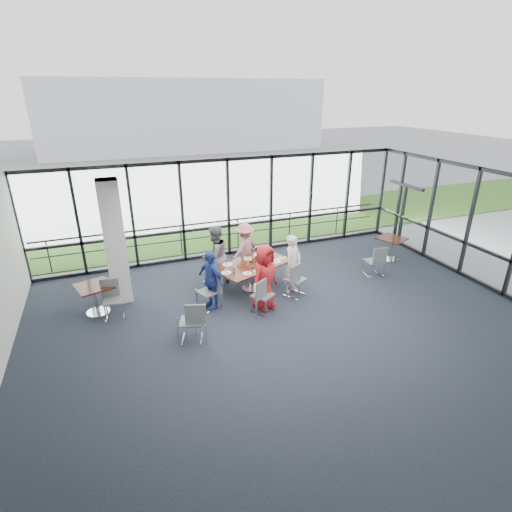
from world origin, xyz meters
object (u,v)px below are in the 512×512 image
object	(u,v)px
side_table_right	(391,242)
diner_end	(211,280)
diner_far_left	(215,256)
diner_near_left	(264,277)
diner_near_right	(293,264)
chair_main_end	(208,292)
chair_spare_lb	(113,300)
chair_main_nl	(263,295)
chair_main_fr	(245,259)
diner_far_right	(245,248)
chair_spare_r	(374,261)
structural_column	(115,243)
side_table_left	(95,290)
chair_main_nr	(295,279)
main_table	(252,268)
chair_main_fl	(211,270)
chair_spare_la	(191,321)

from	to	relation	value
side_table_right	diner_end	size ratio (longest dim) A/B	0.67
diner_far_left	diner_near_left	bearing A→B (deg)	87.25
diner_near_right	diner_far_left	bearing A→B (deg)	117.46
side_table_right	diner_near_left	world-z (taller)	diner_near_left
chair_main_end	chair_spare_lb	world-z (taller)	chair_spare_lb
chair_main_nl	chair_main_fr	xyz separation A→B (m)	(0.39, 2.43, -0.06)
diner_far_right	chair_spare_r	bearing A→B (deg)	123.99
diner_far_left	diner_near_right	bearing A→B (deg)	120.06
structural_column	diner_far_right	bearing A→B (deg)	7.24
side_table_left	chair_spare_r	distance (m)	7.74
chair_main_nr	chair_spare_lb	distance (m)	4.62
chair_main_end	chair_main_nr	bearing A→B (deg)	62.69
side_table_left	main_table	bearing A→B (deg)	-2.34
diner_near_right	chair_main_fl	xyz separation A→B (m)	(-1.93, 1.27, -0.39)
diner_end	chair_main_fl	size ratio (longest dim) A/B	1.83
side_table_left	chair_main_end	size ratio (longest dim) A/B	1.07
diner_far_left	diner_far_right	xyz separation A→B (m)	(1.07, 0.52, -0.11)
main_table	diner_far_right	xyz separation A→B (m)	(0.19, 1.12, 0.13)
side_table_right	diner_far_left	size ratio (longest dim) A/B	0.58
side_table_left	diner_far_right	bearing A→B (deg)	12.68
diner_near_left	chair_main_fr	bearing A→B (deg)	51.80
diner_far_left	chair_spare_r	world-z (taller)	diner_far_left
side_table_right	chair_main_nl	distance (m)	5.36
side_table_right	chair_main_fr	xyz separation A→B (m)	(-4.72, 0.84, -0.21)
main_table	chair_main_fl	distance (m)	1.23
structural_column	diner_end	xyz separation A→B (m)	(2.10, -1.25, -0.83)
diner_near_right	chair_main_fl	distance (m)	2.35
diner_far_right	chair_main_nr	xyz separation A→B (m)	(0.74, -1.92, -0.29)
diner_far_right	diner_end	size ratio (longest dim) A/B	1.00
chair_main_nl	chair_spare_r	distance (m)	3.94
diner_near_right	chair_main_nr	xyz separation A→B (m)	(-0.04, -0.26, -0.34)
chair_spare_lb	chair_spare_r	bearing A→B (deg)	-173.08
diner_far_left	chair_spare_lb	bearing A→B (deg)	-11.77
diner_far_right	chair_spare_la	size ratio (longest dim) A/B	1.61
chair_main_fl	diner_far_left	bearing A→B (deg)	113.42
diner_far_right	chair_spare_lb	world-z (taller)	diner_far_right
side_table_right	chair_main_fr	world-z (taller)	chair_main_fr
diner_near_left	diner_far_left	distance (m)	1.86
diner_end	chair_main_fl	distance (m)	1.41
side_table_left	chair_main_fl	world-z (taller)	chair_main_fl
chair_main_fr	chair_spare_la	bearing A→B (deg)	26.81
diner_far_left	chair_main_fr	bearing A→B (deg)	179.11
diner_far_right	structural_column	bearing A→B (deg)	-23.79
chair_main_nl	chair_spare_la	world-z (taller)	chair_spare_la
main_table	diner_end	world-z (taller)	diner_end
diner_far_right	chair_main_end	distance (m)	2.37
chair_main_nr	chair_main_fr	distance (m)	2.08
side_table_left	chair_main_fr	size ratio (longest dim) A/B	1.20
side_table_right	main_table	bearing A→B (deg)	-176.37
chair_main_nr	main_table	bearing A→B (deg)	110.99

